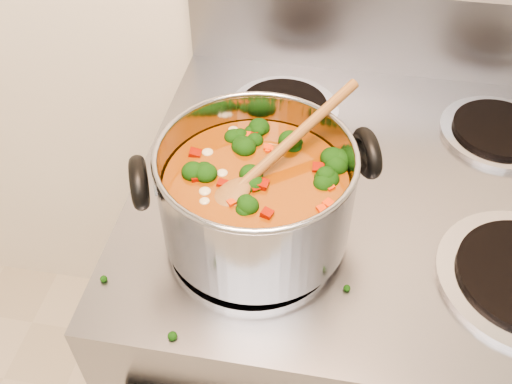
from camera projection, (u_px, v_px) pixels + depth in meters
electric_range at (352, 333)px, 1.22m from camera, size 0.78×0.71×1.08m
stockpot at (256, 195)px, 0.76m from camera, size 0.32×0.26×0.16m
wooden_spoon at (264, 166)px, 0.73m from camera, size 0.18×0.22×0.09m
cooktop_crumbs at (300, 239)px, 0.81m from camera, size 0.36×0.24×0.01m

